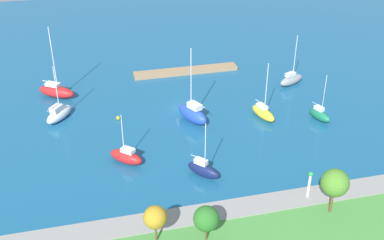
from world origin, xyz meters
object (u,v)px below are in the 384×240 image
at_px(sailboat_red_outer_mooring, 126,156).
at_px(sailboat_red_lone_south, 56,91).
at_px(park_tree_east, 155,217).
at_px(sailboat_gray_far_north, 291,80).
at_px(park_tree_center, 206,219).
at_px(sailboat_blue_east_end, 193,114).
at_px(sailboat_yellow_far_south, 263,113).
at_px(sailboat_navy_by_breakwater, 203,169).
at_px(sailboat_white_along_channel, 59,114).
at_px(mooring_buoy_yellow, 118,118).
at_px(sailboat_green_center_basin, 320,115).
at_px(pier_dock, 186,71).
at_px(park_tree_mideast, 335,183).
at_px(harbor_beacon, 309,182).

bearing_deg(sailboat_red_outer_mooring, sailboat_red_lone_south, -25.96).
height_order(park_tree_east, sailboat_gray_far_north, sailboat_gray_far_north).
relative_size(park_tree_center, sailboat_blue_east_end, 0.35).
relative_size(park_tree_center, sailboat_yellow_far_south, 0.45).
bearing_deg(sailboat_navy_by_breakwater, park_tree_center, -55.75).
relative_size(sailboat_white_along_channel, mooring_buoy_yellow, 14.53).
xyz_separation_m(sailboat_green_center_basin, sailboat_blue_east_end, (21.15, -4.54, 0.56)).
height_order(park_tree_east, sailboat_red_outer_mooring, sailboat_red_outer_mooring).
bearing_deg(sailboat_white_along_channel, sailboat_navy_by_breakwater, -101.28).
relative_size(pier_dock, sailboat_red_lone_south, 1.59).
relative_size(sailboat_navy_by_breakwater, sailboat_blue_east_end, 0.66).
bearing_deg(mooring_buoy_yellow, park_tree_mideast, 126.03).
distance_m(pier_dock, sailboat_red_outer_mooring, 33.45).
xyz_separation_m(sailboat_white_along_channel, mooring_buoy_yellow, (-9.71, 2.46, -0.79)).
relative_size(sailboat_red_outer_mooring, sailboat_gray_far_north, 0.79).
relative_size(sailboat_yellow_far_south, sailboat_green_center_basin, 1.21).
relative_size(sailboat_red_outer_mooring, mooring_buoy_yellow, 11.95).
relative_size(harbor_beacon, sailboat_navy_by_breakwater, 0.43).
relative_size(park_tree_mideast, sailboat_white_along_channel, 0.63).
relative_size(sailboat_blue_east_end, mooring_buoy_yellow, 19.66).
relative_size(sailboat_yellow_far_south, sailboat_red_lone_south, 0.75).
bearing_deg(sailboat_white_along_channel, mooring_buoy_yellow, -68.15).
distance_m(harbor_beacon, mooring_buoy_yellow, 35.43).
bearing_deg(sailboat_red_lone_south, park_tree_center, -36.07).
bearing_deg(park_tree_center, harbor_beacon, -163.69).
bearing_deg(sailboat_yellow_far_south, park_tree_east, -56.83).
height_order(sailboat_navy_by_breakwater, sailboat_blue_east_end, sailboat_blue_east_end).
bearing_deg(sailboat_gray_far_north, sailboat_red_outer_mooring, -174.95).
relative_size(park_tree_center, sailboat_green_center_basin, 0.54).
xyz_separation_m(pier_dock, sailboat_green_center_basin, (-17.67, 24.50, 0.59)).
bearing_deg(park_tree_center, sailboat_navy_by_breakwater, -103.67).
relative_size(pier_dock, harbor_beacon, 5.78).
bearing_deg(park_tree_mideast, sailboat_red_outer_mooring, -38.50).
distance_m(harbor_beacon, sailboat_gray_far_north, 36.41).
relative_size(sailboat_navy_by_breakwater, sailboat_red_lone_south, 0.64).
bearing_deg(park_tree_east, sailboat_red_lone_south, -75.09).
bearing_deg(park_tree_east, sailboat_navy_by_breakwater, -125.60).
height_order(park_tree_center, park_tree_east, park_tree_east).
relative_size(sailboat_white_along_channel, sailboat_blue_east_end, 0.74).
xyz_separation_m(park_tree_mideast, park_tree_center, (16.10, 1.04, -1.28)).
height_order(park_tree_mideast, mooring_buoy_yellow, park_tree_mideast).
bearing_deg(sailboat_blue_east_end, park_tree_center, 142.22).
height_order(sailboat_red_outer_mooring, mooring_buoy_yellow, sailboat_red_outer_mooring).
xyz_separation_m(pier_dock, mooring_buoy_yellow, (15.67, 16.38, -0.05)).
height_order(sailboat_green_center_basin, sailboat_red_lone_south, sailboat_red_lone_south).
distance_m(park_tree_east, sailboat_white_along_channel, 35.57).
height_order(sailboat_white_along_channel, sailboat_blue_east_end, sailboat_blue_east_end).
bearing_deg(sailboat_green_center_basin, sailboat_red_outer_mooring, -100.32).
distance_m(park_tree_mideast, sailboat_yellow_far_south, 26.57).
xyz_separation_m(pier_dock, sailboat_white_along_channel, (25.38, 13.92, 0.74)).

